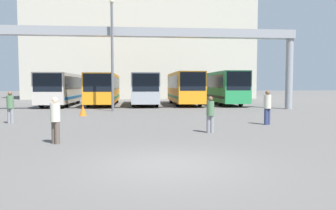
{
  "coord_description": "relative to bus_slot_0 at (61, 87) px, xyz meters",
  "views": [
    {
      "loc": [
        -0.81,
        -8.35,
        2.09
      ],
      "look_at": [
        1.93,
        19.98,
        0.3
      ],
      "focal_mm": 35.0,
      "sensor_mm": 36.0,
      "label": 1
    }
  ],
  "objects": [
    {
      "name": "bus_slot_3",
      "position": [
        12.37,
        0.1,
        0.08
      ],
      "size": [
        2.51,
        10.29,
        3.28
      ],
      "color": "orange",
      "rests_on": "ground"
    },
    {
      "name": "bus_slot_0",
      "position": [
        0.0,
        0.0,
        0.0
      ],
      "size": [
        2.63,
        10.08,
        3.13
      ],
      "color": "beige",
      "rests_on": "ground"
    },
    {
      "name": "bus_slot_1",
      "position": [
        4.12,
        0.7,
        -0.01
      ],
      "size": [
        2.62,
        11.48,
        3.11
      ],
      "color": "orange",
      "rests_on": "ground"
    },
    {
      "name": "pedestrian_mid_left",
      "position": [
        0.71,
        -15.15,
        -0.89
      ],
      "size": [
        0.36,
        0.36,
        1.72
      ],
      "rotation": [
        0.0,
        0.0,
        3.05
      ],
      "color": "gray",
      "rests_on": "ground"
    },
    {
      "name": "ground_plane",
      "position": [
        8.25,
        -25.01,
        -1.81
      ],
      "size": [
        200.0,
        200.0,
        0.0
      ],
      "primitive_type": "plane",
      "color": "#514F4C"
    },
    {
      "name": "pedestrian_near_left",
      "position": [
        4.6,
        -21.59,
        -0.93
      ],
      "size": [
        0.34,
        0.34,
        1.65
      ],
      "rotation": [
        0.0,
        0.0,
        5.66
      ],
      "color": "brown",
      "rests_on": "ground"
    },
    {
      "name": "building_backdrop",
      "position": [
        8.25,
        19.31,
        6.34
      ],
      "size": [
        33.59,
        12.0,
        16.28
      ],
      "color": "#B7B2A3",
      "rests_on": "ground"
    },
    {
      "name": "pedestrian_mid_right",
      "position": [
        10.61,
        -19.56,
        -0.97
      ],
      "size": [
        0.33,
        0.33,
        1.58
      ],
      "rotation": [
        0.0,
        0.0,
        6.09
      ],
      "color": "gray",
      "rests_on": "ground"
    },
    {
      "name": "lamp_post",
      "position": [
        5.59,
        -7.48,
        2.9
      ],
      "size": [
        0.36,
        0.36,
        8.67
      ],
      "color": "#595B60",
      "rests_on": "ground"
    },
    {
      "name": "overhead_gantry",
      "position": [
        8.25,
        -6.67,
        3.69
      ],
      "size": [
        24.79,
        0.8,
        6.62
      ],
      "color": "gray",
      "rests_on": "ground"
    },
    {
      "name": "pedestrian_near_right",
      "position": [
        14.21,
        -17.01,
        -0.86
      ],
      "size": [
        0.37,
        0.37,
        1.78
      ],
      "rotation": [
        0.0,
        0.0,
        0.43
      ],
      "color": "navy",
      "rests_on": "ground"
    },
    {
      "name": "traffic_cone",
      "position": [
        3.88,
        -11.13,
        -1.44
      ],
      "size": [
        0.48,
        0.48,
        0.73
      ],
      "color": "orange",
      "rests_on": "ground"
    },
    {
      "name": "bus_slot_4",
      "position": [
        16.5,
        0.86,
        0.12
      ],
      "size": [
        2.45,
        11.8,
        3.35
      ],
      "color": "#268C4C",
      "rests_on": "ground"
    },
    {
      "name": "bus_slot_2",
      "position": [
        8.25,
        0.02,
        0.0
      ],
      "size": [
        2.54,
        10.13,
        3.14
      ],
      "color": "#999EA5",
      "rests_on": "ground"
    }
  ]
}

